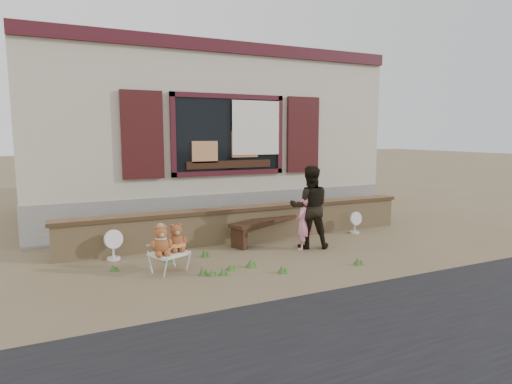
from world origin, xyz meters
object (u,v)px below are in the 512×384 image
child (303,223)px  teddy_bear_right (176,237)px  adult (310,207)px  teddy_bear_left (161,239)px  folding_chair (169,254)px  bench (267,225)px

child → teddy_bear_right: bearing=-34.7°
child → adult: bearing=162.6°
teddy_bear_left → child: child is taller
child → folding_chair: bearing=-33.7°
bench → teddy_bear_right: (-2.04, -1.02, 0.19)m
bench → adult: size_ratio=1.16×
child → teddy_bear_left: bearing=-32.7°
folding_chair → teddy_bear_left: (-0.13, -0.05, 0.25)m
teddy_bear_left → teddy_bear_right: teddy_bear_left is taller
folding_chair → teddy_bear_right: size_ratio=1.45×
adult → bench: bearing=-32.7°
bench → teddy_bear_right: teddy_bear_right is taller
bench → folding_chair: bearing=-176.1°
folding_chair → child: 2.50m
bench → teddy_bear_right: 2.29m
adult → child: bearing=45.5°
bench → teddy_bear_left: 2.57m
teddy_bear_left → folding_chair: bearing=0.0°
folding_chair → child: child is taller
folding_chair → adult: 2.73m
teddy_bear_left → adult: size_ratio=0.30×
child → adult: (0.19, 0.08, 0.27)m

